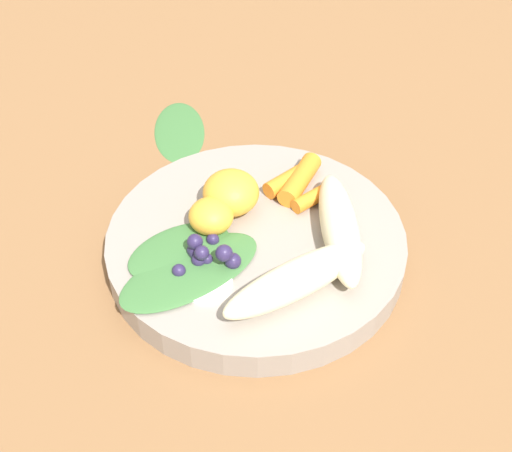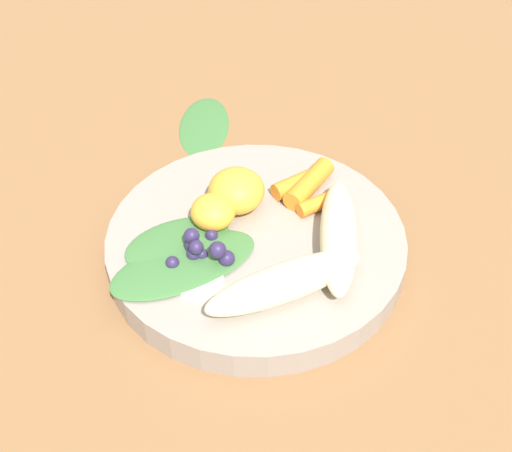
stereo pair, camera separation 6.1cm
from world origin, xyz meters
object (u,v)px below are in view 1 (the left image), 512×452
at_px(banana_peeled_right, 297,279).
at_px(kale_leaf_stray, 179,130).
at_px(bowl, 256,245).
at_px(banana_peeled_left, 340,228).
at_px(orange_segment_near, 212,213).

distance_m(banana_peeled_right, kale_leaf_stray, 0.29).
xyz_separation_m(bowl, banana_peeled_left, (-0.07, -0.01, 0.03)).
bearing_deg(orange_segment_near, bowl, 175.28).
bearing_deg(bowl, orange_segment_near, -4.72).
relative_size(bowl, banana_peeled_right, 1.92).
xyz_separation_m(banana_peeled_left, kale_leaf_stray, (0.19, -0.17, -0.04)).
distance_m(banana_peeled_left, banana_peeled_right, 0.07).
bearing_deg(orange_segment_near, banana_peeled_left, -179.12).
height_order(bowl, orange_segment_near, orange_segment_near).
xyz_separation_m(bowl, kale_leaf_stray, (0.12, -0.18, -0.01)).
distance_m(bowl, orange_segment_near, 0.05).
height_order(bowl, banana_peeled_right, banana_peeled_right).
height_order(banana_peeled_left, banana_peeled_right, same).
distance_m(orange_segment_near, kale_leaf_stray, 0.19).
bearing_deg(banana_peeled_left, orange_segment_near, 76.98).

